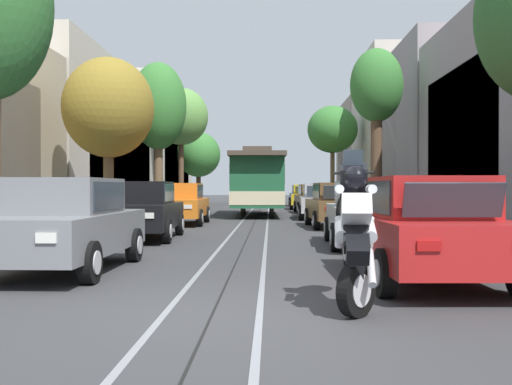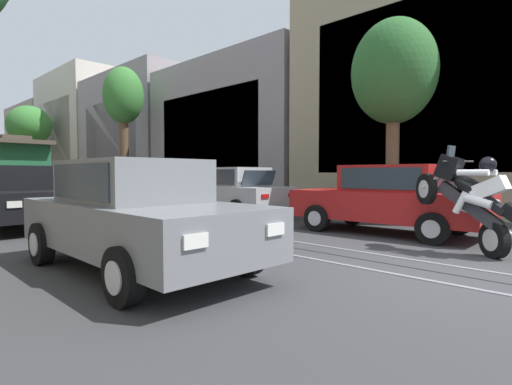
# 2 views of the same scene
# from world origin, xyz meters

# --- Properties ---
(ground_plane) EXTENTS (160.00, 160.00, 0.00)m
(ground_plane) POSITION_xyz_m (0.00, 22.01, 0.00)
(ground_plane) COLOR #38383A
(building_facade_right) EXTENTS (5.78, 54.73, 10.71)m
(building_facade_right) POSITION_xyz_m (9.79, 25.49, 4.59)
(building_facade_right) COLOR tan
(building_facade_right) RESTS_ON ground
(parked_car_grey_near_left) EXTENTS (2.05, 4.38, 1.58)m
(parked_car_grey_near_left) POSITION_xyz_m (-2.85, 3.48, 0.80)
(parked_car_grey_near_left) COLOR slate
(parked_car_grey_near_left) RESTS_ON ground
(parked_car_black_second_left) EXTENTS (2.09, 4.40, 1.58)m
(parked_car_black_second_left) POSITION_xyz_m (-2.89, 9.73, 0.80)
(parked_car_black_second_left) COLOR black
(parked_car_black_second_left) RESTS_ON ground
(parked_car_red_near_right) EXTENTS (2.09, 4.40, 1.58)m
(parked_car_red_near_right) POSITION_xyz_m (2.97, 2.44, 0.80)
(parked_car_red_near_right) COLOR red
(parked_car_red_near_right) RESTS_ON ground
(parked_car_silver_second_right) EXTENTS (2.12, 4.41, 1.58)m
(parked_car_silver_second_right) POSITION_xyz_m (3.02, 7.88, 0.80)
(parked_car_silver_second_right) COLOR #B7B7BC
(parked_car_silver_second_right) RESTS_ON ground
(parked_car_brown_mid_right) EXTENTS (2.12, 4.41, 1.58)m
(parked_car_brown_mid_right) POSITION_xyz_m (3.00, 14.61, 0.80)
(parked_car_brown_mid_right) COLOR brown
(parked_car_brown_mid_right) RESTS_ON ground
(parked_car_silver_fourth_right) EXTENTS (2.10, 4.40, 1.58)m
(parked_car_silver_fourth_right) POSITION_xyz_m (2.90, 20.41, 0.80)
(parked_car_silver_fourth_right) COLOR #B7B7BC
(parked_car_silver_fourth_right) RESTS_ON ground
(parked_car_brown_fifth_right) EXTENTS (2.09, 4.40, 1.58)m
(parked_car_brown_fifth_right) POSITION_xyz_m (3.02, 26.61, 0.80)
(parked_car_brown_fifth_right) COLOR brown
(parked_car_brown_fifth_right) RESTS_ON ground
(parked_car_yellow_sixth_right) EXTENTS (2.10, 4.40, 1.58)m
(parked_car_yellow_sixth_right) POSITION_xyz_m (2.89, 32.20, 0.80)
(parked_car_yellow_sixth_right) COLOR gold
(parked_car_yellow_sixth_right) RESTS_ON ground
(street_tree_kerb_right_near) EXTENTS (2.28, 2.42, 5.79)m
(street_tree_kerb_right_near) POSITION_xyz_m (5.20, 3.39, 4.23)
(street_tree_kerb_right_near) COLOR brown
(street_tree_kerb_right_near) RESTS_ON ground
(street_tree_kerb_right_second) EXTENTS (2.29, 2.18, 7.46)m
(street_tree_kerb_right_second) POSITION_xyz_m (5.25, 19.50, 5.62)
(street_tree_kerb_right_second) COLOR brown
(street_tree_kerb_right_second) RESTS_ON ground
(street_tree_kerb_right_mid) EXTENTS (3.56, 3.70, 7.21)m
(street_tree_kerb_right_mid) POSITION_xyz_m (5.05, 35.97, 5.50)
(street_tree_kerb_right_mid) COLOR brown
(street_tree_kerb_right_mid) RESTS_ON ground
(cable_car_trolley) EXTENTS (2.72, 9.16, 3.28)m
(cable_car_trolley) POSITION_xyz_m (-0.00, 23.14, 1.66)
(cable_car_trolley) COLOR #1E5B38
(cable_car_trolley) RESTS_ON ground
(motorcycle_with_rider) EXTENTS (0.57, 1.82, 1.88)m
(motorcycle_with_rider) POSITION_xyz_m (1.63, 0.32, 0.98)
(motorcycle_with_rider) COLOR black
(motorcycle_with_rider) RESTS_ON ground
(pedestrian_on_left_pavement) EXTENTS (0.55, 0.41, 1.67)m
(pedestrian_on_left_pavement) POSITION_xyz_m (6.56, 26.48, 0.95)
(pedestrian_on_left_pavement) COLOR slate
(pedestrian_on_left_pavement) RESTS_ON ground
(pedestrian_on_right_pavement) EXTENTS (0.55, 0.36, 1.69)m
(pedestrian_on_right_pavement) POSITION_xyz_m (6.23, 18.72, 0.95)
(pedestrian_on_right_pavement) COLOR #4C4233
(pedestrian_on_right_pavement) RESTS_ON ground
(pedestrian_crossing_far) EXTENTS (0.55, 0.41, 1.72)m
(pedestrian_crossing_far) POSITION_xyz_m (5.49, 27.55, 0.98)
(pedestrian_crossing_far) COLOR black
(pedestrian_crossing_far) RESTS_ON ground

